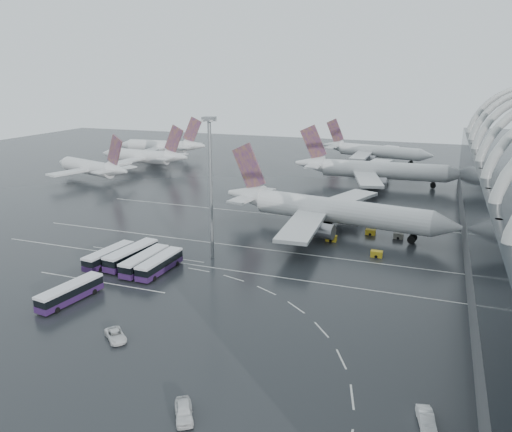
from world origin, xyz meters
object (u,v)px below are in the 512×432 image
(floodlight_mast, at_px, (210,172))
(bus_row_near_d, at_px, (160,264))
(airliner_main, at_px, (329,210))
(jet_remote_mid, at_px, (145,157))
(van_curve_a, at_px, (116,335))
(van_curve_c, at_px, (426,419))
(gse_cart_belly_a, at_px, (377,254))
(bus_row_near_a, at_px, (109,256))
(van_curve_b, at_px, (184,411))
(bus_row_near_c, at_px, (145,261))
(gse_cart_belly_c, at_px, (331,238))
(airliner_gate_b, at_px, (374,170))
(airliner_gate_c, at_px, (373,151))
(jet_remote_west, at_px, (92,168))
(gse_cart_belly_e, at_px, (370,232))
(bus_row_far_b, at_px, (70,292))
(gse_cart_belly_b, at_px, (398,236))
(jet_remote_far, at_px, (163,146))
(bus_row_near_b, at_px, (131,255))

(floodlight_mast, bearing_deg, bus_row_near_d, -120.64)
(airliner_main, bearing_deg, jet_remote_mid, 156.18)
(jet_remote_mid, xyz_separation_m, van_curve_a, (71.86, -121.67, -4.07))
(van_curve_c, distance_m, gse_cart_belly_a, 53.75)
(bus_row_near_a, height_order, van_curve_c, bus_row_near_a)
(bus_row_near_a, relative_size, van_curve_b, 2.63)
(bus_row_near_c, height_order, gse_cart_belly_c, bus_row_near_c)
(van_curve_c, bearing_deg, airliner_main, 98.01)
(jet_remote_mid, height_order, bus_row_near_c, jet_remote_mid)
(bus_row_near_a, bearing_deg, floodlight_mast, -54.34)
(airliner_gate_b, distance_m, airliner_gate_c, 49.28)
(airliner_gate_c, xyz_separation_m, jet_remote_west, (-91.11, -77.25, 0.11))
(jet_remote_mid, bearing_deg, van_curve_a, 124.68)
(bus_row_near_a, relative_size, floodlight_mast, 0.44)
(bus_row_near_a, xyz_separation_m, gse_cart_belly_c, (40.12, 30.28, -1.03))
(jet_remote_west, bearing_deg, gse_cart_belly_e, -178.19)
(bus_row_far_b, bearing_deg, floodlight_mast, -18.60)
(bus_row_near_d, height_order, floodlight_mast, floodlight_mast)
(floodlight_mast, height_order, gse_cart_belly_b, floodlight_mast)
(bus_row_near_d, height_order, gse_cart_belly_c, bus_row_near_d)
(airliner_gate_b, distance_m, bus_row_near_c, 102.04)
(van_curve_a, relative_size, gse_cart_belly_e, 2.10)
(airliner_gate_b, height_order, van_curve_a, airliner_gate_b)
(bus_row_near_c, distance_m, floodlight_mast, 22.35)
(van_curve_a, xyz_separation_m, gse_cart_belly_a, (31.86, 48.70, -0.03))
(airliner_main, height_order, bus_row_near_c, airliner_main)
(van_curve_a, xyz_separation_m, gse_cart_belly_c, (20.49, 55.71, -0.02))
(airliner_main, xyz_separation_m, van_curve_c, (25.96, -67.48, -4.40))
(bus_row_near_a, bearing_deg, jet_remote_west, 46.16)
(van_curve_b, bearing_deg, airliner_main, 58.18)
(jet_remote_west, xyz_separation_m, bus_row_near_a, (56.66, -68.02, -2.91))
(jet_remote_west, relative_size, floodlight_mast, 1.36)
(airliner_gate_c, relative_size, van_curve_c, 11.02)
(jet_remote_mid, xyz_separation_m, gse_cart_belly_c, (92.35, -65.97, -4.09))
(jet_remote_mid, xyz_separation_m, van_curve_c, (115.77, -125.36, -4.02))
(gse_cart_belly_b, bearing_deg, floodlight_mast, -143.06)
(airliner_main, xyz_separation_m, gse_cart_belly_b, (17.22, -0.72, -4.51))
(airliner_gate_b, height_order, gse_cart_belly_c, airliner_gate_b)
(airliner_gate_b, relative_size, jet_remote_far, 1.34)
(airliner_gate_c, xyz_separation_m, van_curve_b, (2.97, -182.69, -3.68))
(gse_cart_belly_a, relative_size, gse_cart_belly_c, 0.98)
(airliner_gate_b, bearing_deg, van_curve_a, -102.62)
(jet_remote_mid, bearing_deg, van_curve_b, 127.97)
(gse_cart_belly_c, bearing_deg, airliner_main, 107.46)
(gse_cart_belly_c, xyz_separation_m, gse_cart_belly_e, (8.01, 8.08, -0.03))
(bus_row_near_b, bearing_deg, gse_cart_belly_a, -59.16)
(van_curve_b, bearing_deg, bus_row_near_c, 95.98)
(bus_row_near_c, relative_size, gse_cart_belly_b, 5.71)
(jet_remote_mid, xyz_separation_m, floodlight_mast, (70.87, -85.79, 13.96))
(airliner_gate_c, relative_size, bus_row_near_a, 3.89)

